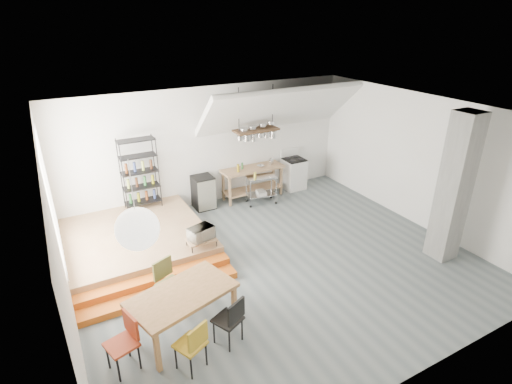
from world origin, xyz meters
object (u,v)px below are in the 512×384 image
dining_table (182,297)px  mini_fridge (203,192)px  stove (294,173)px  rolling_cart (261,186)px

dining_table → mini_fridge: 4.69m
stove → dining_table: bearing=-139.6°
stove → rolling_cart: bearing=-161.6°
dining_table → mini_fridge: size_ratio=2.05×
rolling_cart → stove: bearing=28.8°
stove → rolling_cart: 1.45m
dining_table → rolling_cart: (3.54, 3.72, -0.19)m
stove → mini_fridge: size_ratio=1.29×
stove → dining_table: stove is taller
rolling_cart → mini_fridge: 1.60m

